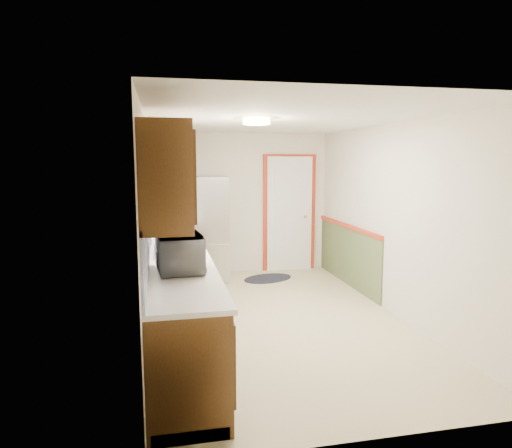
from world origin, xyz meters
name	(u,v)px	position (x,y,z in m)	size (l,w,h in m)	color
room_shell	(278,223)	(0.00, 0.00, 1.20)	(3.20, 5.20, 2.52)	#BEB186
kitchen_run	(174,265)	(-1.24, -0.29, 0.81)	(0.63, 4.00, 2.20)	#3E240E
back_wall_trim	(301,222)	(0.99, 2.21, 0.89)	(1.12, 2.30, 2.08)	maroon
ceiling_fixture	(257,122)	(-0.30, -0.20, 2.36)	(0.30, 0.30, 0.06)	#FFD88C
microwave	(180,249)	(-1.20, -1.10, 1.14)	(0.59, 0.33, 0.40)	white
refrigerator	(206,229)	(-0.66, 2.05, 0.84)	(0.74, 0.73, 1.68)	#B7B7BC
rug	(268,278)	(0.33, 1.90, 0.01)	(0.85, 0.55, 0.01)	black
cooktop	(174,231)	(-1.19, 1.19, 0.95)	(0.52, 0.62, 0.02)	black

